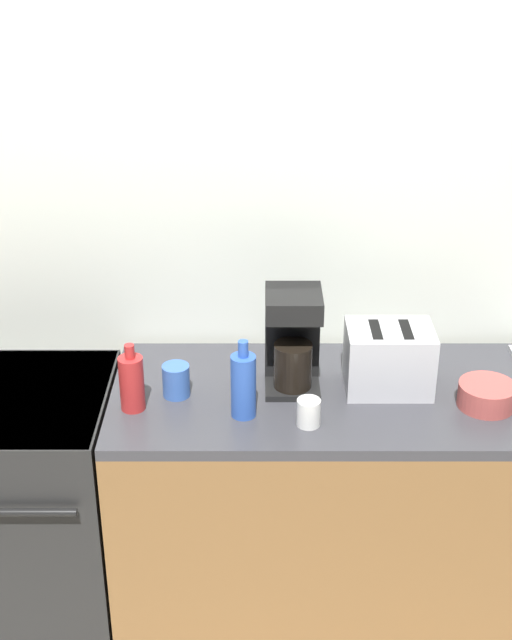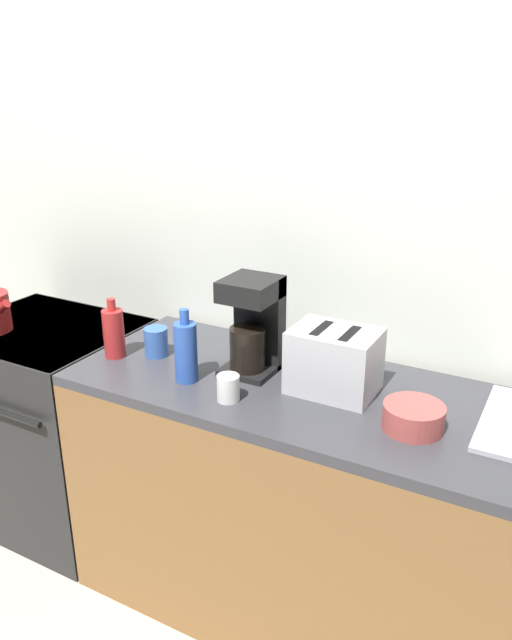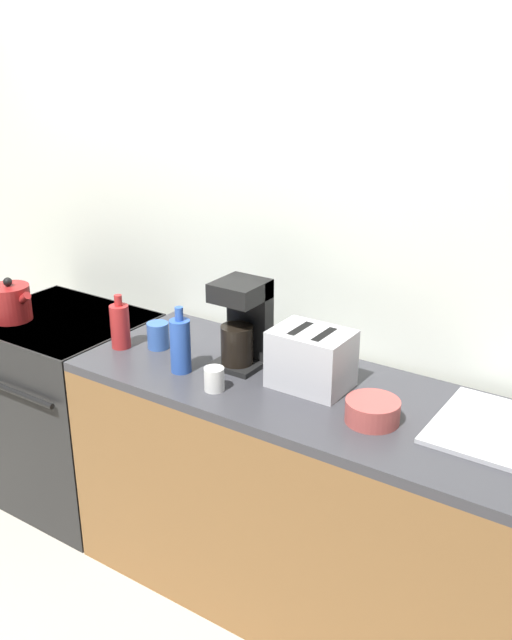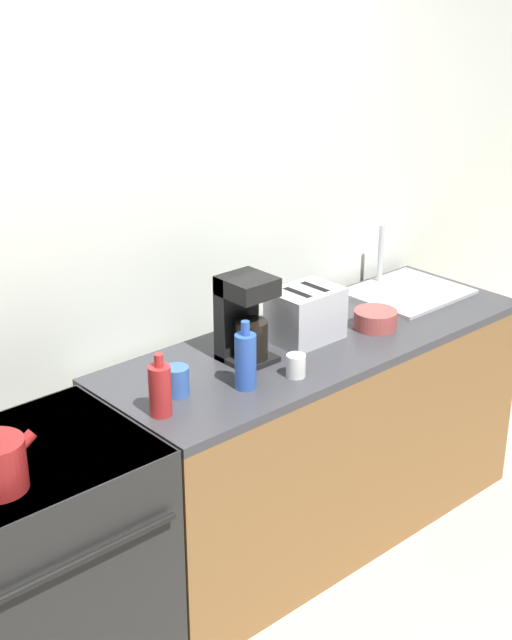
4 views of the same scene
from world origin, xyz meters
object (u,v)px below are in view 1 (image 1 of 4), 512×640
toaster (387,358)px  bottle_red (130,382)px  coffee_maker (291,337)px  cup_white (307,412)px  bottle_blue (242,385)px  bowl (485,395)px  stove (10,508)px  cup_blue (175,381)px

toaster → bottle_red: size_ratio=1.23×
coffee_maker → cup_white: coffee_maker is taller
bottle_blue → bowl: 0.75m
bottle_blue → cup_white: bottle_blue is taller
stove → bottle_red: bearing=-9.3°
stove → coffee_maker: 1.12m
toaster → bottle_red: (-0.79, -0.13, -0.01)m
cup_blue → toaster: bearing=4.0°
coffee_maker → cup_blue: 0.39m
stove → bottle_blue: bottle_blue is taller
stove → cup_blue: (0.58, 0.00, 0.49)m
stove → toaster: bearing=2.4°
stove → bowl: size_ratio=5.13×
bottle_red → cup_blue: bearing=31.6°
toaster → coffee_maker: 0.31m
bottle_red → toaster: bearing=8.9°
bowl → bottle_red: bearing=-179.2°
toaster → bowl: bearing=-20.8°
stove → cup_blue: 0.76m
bottle_red → bottle_blue: bearing=-6.4°
toaster → cup_blue: toaster is taller
coffee_maker → bottle_red: size_ratio=1.51×
toaster → bottle_blue: 0.48m
coffee_maker → cup_blue: size_ratio=3.16×
stove → cup_white: bearing=-9.5°
bottle_blue → cup_blue: size_ratio=2.41×
bottle_blue → cup_white: (0.19, -0.05, -0.06)m
stove → bottle_blue: size_ratio=3.58×
toaster → bottle_blue: size_ratio=1.07×
bottle_blue → bottle_red: bearing=173.6°
cup_blue → stove: bearing=-179.6°
bowl → cup_blue: bearing=176.2°
cup_white → bowl: size_ratio=0.48×
stove → coffee_maker: (0.94, 0.07, 0.61)m
toaster → coffee_maker: (-0.30, 0.02, 0.07)m
toaster → bottle_blue: bottle_blue is taller
stove → bottle_blue: bearing=-8.0°
toaster → cup_blue: bearing=-176.0°
bottle_blue → cup_white: size_ratio=2.99×
bottle_red → bowl: bottle_red is taller
toaster → bottle_red: bearing=-171.1°
toaster → bottle_red: 0.80m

